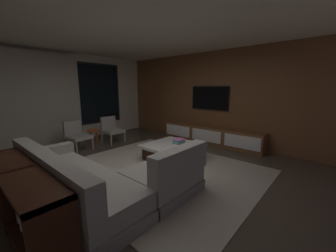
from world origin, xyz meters
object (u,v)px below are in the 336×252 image
Objects in this scene: book_stack_on_coffee_table at (179,141)px; side_stool at (93,133)px; accent_chair_near_window at (111,128)px; mounted_tv at (210,98)px; console_table_behind_couch at (21,196)px; media_console at (211,136)px; accent_chair_by_curtain at (76,134)px; sectional_couch at (100,182)px; coffee_table at (173,152)px.

side_stool is (-0.81, 2.52, -0.04)m from book_stack_on_coffee_table.
accent_chair_near_window is 0.65× the size of mounted_tv.
book_stack_on_coffee_table is 0.39× the size of accent_chair_near_window.
book_stack_on_coffee_table is 0.14× the size of console_table_behind_couch.
console_table_behind_couch is at bearing -178.56° from media_console.
accent_chair_by_curtain is 0.25× the size of media_console.
media_console is at bearing 3.77° from sectional_couch.
mounted_tv is (0.18, 0.20, 1.10)m from media_console.
sectional_couch reaches higher than accent_chair_near_window.
accent_chair_near_window is 1.70× the size of side_stool.
coffee_table is 2.26m from mounted_tv.
sectional_couch reaches higher than console_table_behind_couch.
mounted_tv is at bearing -36.32° from accent_chair_by_curtain.
side_stool is 0.22× the size of console_table_behind_couch.
sectional_couch is 2.16× the size of coffee_table.
mounted_tv is (1.74, 0.20, 0.94)m from book_stack_on_coffee_table.
sectional_couch is at bearing -172.22° from coffee_table.
book_stack_on_coffee_table is 3.11m from console_table_behind_couch.
book_stack_on_coffee_table is 1.99m from mounted_tv.
sectional_couch is 3.09m from side_stool.
side_stool is 3.58m from mounted_tv.
book_stack_on_coffee_table is 0.10× the size of media_console.
coffee_table is at bearing -88.19° from accent_chair_near_window.
media_console reaches higher than book_stack_on_coffee_table.
media_console is at bearing -132.40° from mounted_tv.
book_stack_on_coffee_table is at bearing -61.84° from accent_chair_by_curtain.
media_console is at bearing -46.63° from side_stool.
side_stool is at bearing 7.38° from accent_chair_by_curtain.
mounted_tv reaches higher than book_stack_on_coffee_table.
accent_chair_near_window is at bearing 41.57° from console_table_behind_couch.
mounted_tv is at bearing 3.73° from console_table_behind_couch.
coffee_table is at bearing -174.93° from mounted_tv.
side_stool is (-0.62, 2.48, 0.19)m from coffee_table.
mounted_tv reaches higher than accent_chair_by_curtain.
book_stack_on_coffee_table is at bearing -72.20° from side_stool.
coffee_table is 2.94m from console_table_behind_couch.
media_console is at bearing -0.88° from coffee_table.
accent_chair_near_window reaches higher than book_stack_on_coffee_table.
accent_chair_by_curtain is 3.13m from console_table_behind_couch.
book_stack_on_coffee_table is 2.64m from side_stool.
media_console is (1.56, 0.01, -0.16)m from book_stack_on_coffee_table.
coffee_table is 3.82× the size of book_stack_on_coffee_table.
book_stack_on_coffee_table is at bearing -83.86° from accent_chair_near_window.
side_stool is at bearing 63.30° from sectional_couch.
accent_chair_by_curtain is at bearing 54.97° from console_table_behind_couch.
side_stool is at bearing 169.55° from accent_chair_near_window.
mounted_tv is at bearing 47.60° from media_console.
sectional_couch reaches higher than side_stool.
accent_chair_near_window is 3.03m from media_console.
media_console is (2.87, -2.44, -0.18)m from accent_chair_by_curtain.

